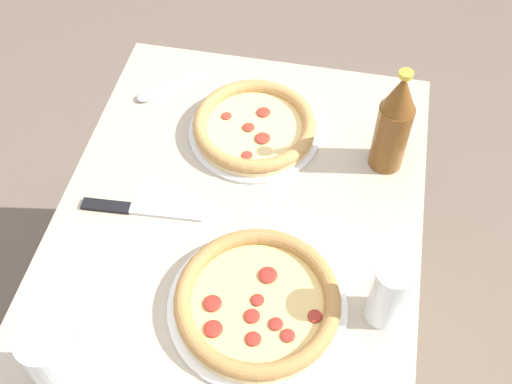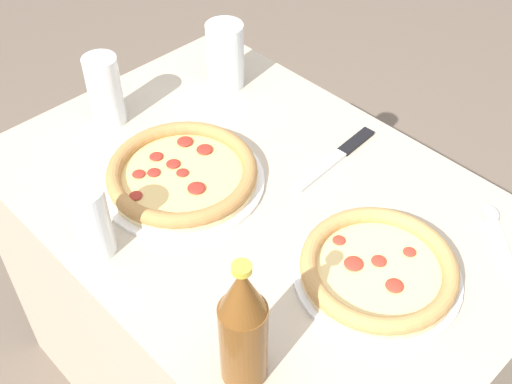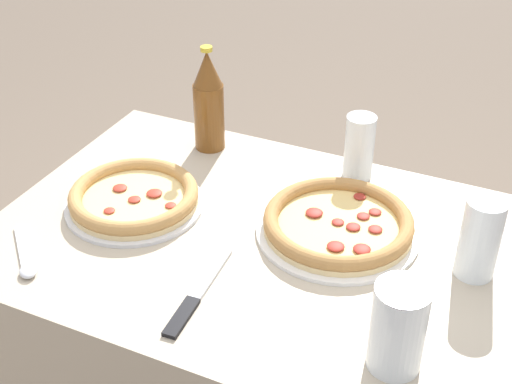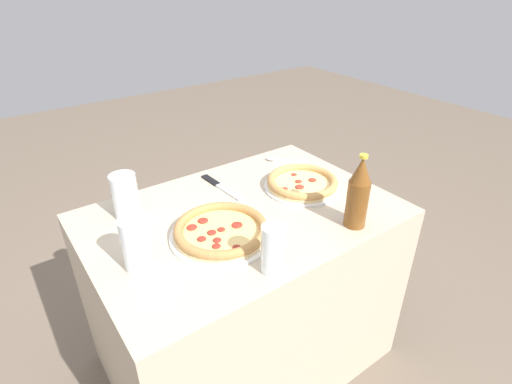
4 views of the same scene
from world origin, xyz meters
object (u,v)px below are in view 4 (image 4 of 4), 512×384
at_px(beer_bottle, 358,193).
at_px(knife, 220,186).
at_px(glass_mango_juice, 135,246).
at_px(glass_iced_tea, 126,198).
at_px(pizza_margherita, 302,183).
at_px(spoon, 280,160).
at_px(pizza_veggie, 221,231).
at_px(glass_orange_juice, 273,252).

bearing_deg(beer_bottle, knife, -64.84).
bearing_deg(beer_bottle, glass_mango_juice, -17.84).
relative_size(glass_iced_tea, glass_mango_juice, 0.97).
bearing_deg(beer_bottle, pizza_margherita, -95.31).
bearing_deg(beer_bottle, spoon, -102.06).
bearing_deg(knife, pizza_veggie, 59.58).
relative_size(pizza_margherita, glass_iced_tea, 1.87).
bearing_deg(spoon, glass_iced_tea, 3.26).
distance_m(pizza_veggie, glass_iced_tea, 0.34).
bearing_deg(spoon, knife, 8.29).
xyz_separation_m(glass_iced_tea, knife, (-0.35, 0.01, -0.06)).
bearing_deg(pizza_veggie, spoon, -146.76).
distance_m(pizza_margherita, spoon, 0.25).
bearing_deg(glass_orange_juice, glass_mango_juice, -37.91).
height_order(glass_orange_juice, beer_bottle, beer_bottle).
bearing_deg(beer_bottle, glass_iced_tea, -40.02).
distance_m(glass_orange_juice, knife, 0.51).
xyz_separation_m(beer_bottle, spoon, (-0.11, -0.51, -0.11)).
relative_size(glass_mango_juice, knife, 0.64).
bearing_deg(glass_orange_juice, pizza_margherita, -141.24).
bearing_deg(pizza_margherita, glass_mango_juice, 6.41).
distance_m(pizza_margherita, glass_iced_tea, 0.63).
bearing_deg(glass_iced_tea, spoon, -176.74).
height_order(pizza_veggie, glass_iced_tea, glass_iced_tea).
distance_m(glass_orange_juice, beer_bottle, 0.35).
bearing_deg(pizza_veggie, beer_bottle, 152.91).
height_order(glass_orange_juice, glass_mango_juice, glass_mango_juice).
bearing_deg(glass_orange_juice, beer_bottle, -176.64).
bearing_deg(knife, glass_iced_tea, -1.55).
relative_size(glass_iced_tea, spoon, 1.08).
relative_size(pizza_veggie, beer_bottle, 1.29).
distance_m(glass_orange_juice, spoon, 0.71).
xyz_separation_m(glass_iced_tea, spoon, (-0.68, -0.04, -0.06)).
bearing_deg(glass_mango_juice, spoon, -157.56).
distance_m(pizza_margherita, glass_mango_juice, 0.67).
xyz_separation_m(glass_mango_juice, beer_bottle, (-0.64, 0.21, 0.04)).
height_order(pizza_veggie, glass_mango_juice, glass_mango_juice).
relative_size(glass_orange_juice, glass_iced_tea, 0.95).
xyz_separation_m(glass_orange_juice, beer_bottle, (-0.35, -0.02, 0.05)).
relative_size(pizza_veggie, glass_orange_juice, 2.21).
xyz_separation_m(glass_mango_juice, spoon, (-0.75, -0.31, -0.07)).
xyz_separation_m(pizza_veggie, glass_mango_juice, (0.26, -0.01, 0.05)).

